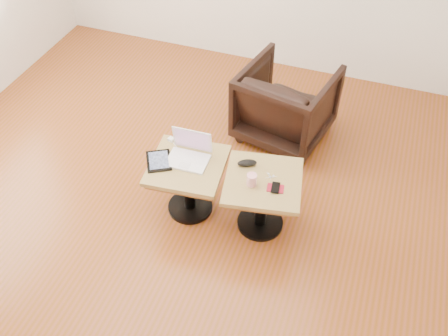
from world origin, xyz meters
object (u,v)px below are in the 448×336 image
(side_table_right, at_px, (262,192))
(side_table_left, at_px, (188,175))
(striped_cup, at_px, (252,180))
(armchair, at_px, (286,104))
(laptop, at_px, (189,154))

(side_table_right, bearing_deg, side_table_left, 172.74)
(striped_cup, xyz_separation_m, armchair, (-0.04, 1.17, -0.19))
(striped_cup, bearing_deg, armchair, 91.89)
(side_table_left, height_order, side_table_right, same)
(side_table_right, relative_size, striped_cup, 6.87)
(armchair, bearing_deg, striped_cup, 103.93)
(side_table_right, xyz_separation_m, armchair, (-0.11, 1.10, -0.02))
(side_table_left, height_order, laptop, laptop)
(side_table_left, distance_m, armchair, 1.22)
(side_table_right, bearing_deg, striped_cup, -143.68)
(side_table_right, height_order, striped_cup, striped_cup)
(side_table_right, distance_m, striped_cup, 0.19)
(side_table_left, bearing_deg, laptop, 91.44)
(side_table_right, distance_m, armchair, 1.10)
(laptop, distance_m, striped_cup, 0.52)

